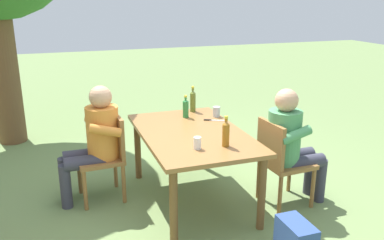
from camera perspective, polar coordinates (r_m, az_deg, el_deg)
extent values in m
plane|color=#6B844C|center=(4.24, 0.00, -11.12)|extent=(24.00, 24.00, 0.00)
cube|color=olive|center=(3.95, 0.00, -1.94)|extent=(1.57, 0.97, 0.04)
cylinder|color=brown|center=(3.66, 9.78, -10.12)|extent=(0.07, 0.07, 0.70)
cylinder|color=brown|center=(4.83, 1.78, -2.96)|extent=(0.07, 0.07, 0.70)
cylinder|color=brown|center=(3.38, -2.60, -12.33)|extent=(0.07, 0.07, 0.70)
cylinder|color=brown|center=(4.62, -7.63, -4.07)|extent=(0.07, 0.07, 0.70)
cube|color=olive|center=(4.12, 13.14, -5.89)|extent=(0.47, 0.47, 0.04)
cube|color=olive|center=(3.92, 10.99, -3.30)|extent=(0.42, 0.07, 0.42)
cylinder|color=olive|center=(4.18, 16.60, -9.18)|extent=(0.04, 0.04, 0.41)
cylinder|color=olive|center=(4.45, 13.53, -7.28)|extent=(0.04, 0.04, 0.41)
cylinder|color=olive|center=(3.97, 12.26, -10.32)|extent=(0.04, 0.04, 0.41)
cylinder|color=olive|center=(4.25, 9.33, -8.21)|extent=(0.04, 0.04, 0.41)
cube|color=olive|center=(4.21, -12.85, -5.37)|extent=(0.47, 0.47, 0.04)
cube|color=olive|center=(4.16, -10.35, -2.07)|extent=(0.42, 0.07, 0.42)
cylinder|color=olive|center=(4.44, -15.53, -7.47)|extent=(0.04, 0.04, 0.41)
cylinder|color=olive|center=(4.10, -14.79, -9.57)|extent=(0.04, 0.04, 0.41)
cylinder|color=olive|center=(4.50, -10.71, -6.83)|extent=(0.04, 0.04, 0.41)
cylinder|color=olive|center=(4.16, -9.56, -8.83)|extent=(0.04, 0.04, 0.41)
cylinder|color=#4C935B|center=(3.99, 12.81, -2.29)|extent=(0.32, 0.32, 0.52)
sphere|color=tan|center=(3.89, 13.15, 2.70)|extent=(0.22, 0.22, 0.22)
cylinder|color=#383847|center=(4.12, 15.60, -5.77)|extent=(0.14, 0.40, 0.14)
cylinder|color=#383847|center=(4.32, 17.57, -8.11)|extent=(0.11, 0.11, 0.45)
cylinder|color=#4C935B|center=(3.82, 14.36, -2.08)|extent=(0.09, 0.31, 0.16)
cylinder|color=#383847|center=(4.26, 14.24, -4.90)|extent=(0.14, 0.40, 0.14)
cylinder|color=#383847|center=(4.45, 16.21, -7.21)|extent=(0.11, 0.11, 0.45)
cylinder|color=#4C935B|center=(4.12, 11.51, -0.45)|extent=(0.09, 0.31, 0.16)
cylinder|color=orange|center=(4.11, -12.42, -1.68)|extent=(0.32, 0.32, 0.52)
sphere|color=tan|center=(4.01, -12.74, 3.17)|extent=(0.22, 0.22, 0.22)
cylinder|color=#383847|center=(4.27, -15.01, -4.88)|extent=(0.14, 0.40, 0.14)
cylinder|color=#383847|center=(4.35, -17.43, -7.89)|extent=(0.11, 0.11, 0.45)
cylinder|color=orange|center=(4.27, -12.81, 0.09)|extent=(0.09, 0.31, 0.16)
cylinder|color=#383847|center=(4.10, -14.80, -5.79)|extent=(0.14, 0.40, 0.14)
cylinder|color=#383847|center=(4.19, -17.32, -8.90)|extent=(0.11, 0.11, 0.45)
cylinder|color=orange|center=(3.91, -12.14, -1.46)|extent=(0.09, 0.31, 0.16)
cylinder|color=#287A38|center=(4.39, -0.90, 1.50)|extent=(0.06, 0.06, 0.18)
cone|color=#287A38|center=(4.36, -0.90, 2.78)|extent=(0.06, 0.06, 0.02)
cylinder|color=#287A38|center=(4.35, -0.90, 3.09)|extent=(0.03, 0.03, 0.02)
cylinder|color=yellow|center=(4.35, -0.91, 3.37)|extent=(0.03, 0.03, 0.02)
cylinder|color=#566623|center=(4.61, 0.12, 2.49)|extent=(0.06, 0.06, 0.21)
cone|color=#566623|center=(4.58, 0.12, 3.95)|extent=(0.06, 0.06, 0.03)
cylinder|color=#566623|center=(4.57, 0.12, 4.31)|extent=(0.03, 0.03, 0.03)
cylinder|color=yellow|center=(4.56, 0.12, 4.63)|extent=(0.03, 0.03, 0.02)
cylinder|color=#996019|center=(3.56, 4.77, -2.17)|extent=(0.06, 0.06, 0.20)
cone|color=#996019|center=(3.52, 4.82, -0.42)|extent=(0.06, 0.06, 0.03)
cylinder|color=#996019|center=(3.51, 4.83, 0.01)|extent=(0.03, 0.03, 0.03)
cylinder|color=yellow|center=(3.50, 4.84, 0.40)|extent=(0.03, 0.03, 0.02)
cylinder|color=#B2B7BC|center=(4.43, 3.45, 1.18)|extent=(0.08, 0.08, 0.11)
cylinder|color=white|center=(3.50, 0.76, -3.25)|extent=(0.07, 0.07, 0.11)
cube|color=silver|center=(4.30, 3.66, -0.06)|extent=(0.10, 0.17, 0.01)
cube|color=black|center=(4.30, 2.20, 0.02)|extent=(0.05, 0.08, 0.01)
cylinder|color=brown|center=(6.12, -24.96, 7.05)|extent=(0.37, 0.37, 2.20)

